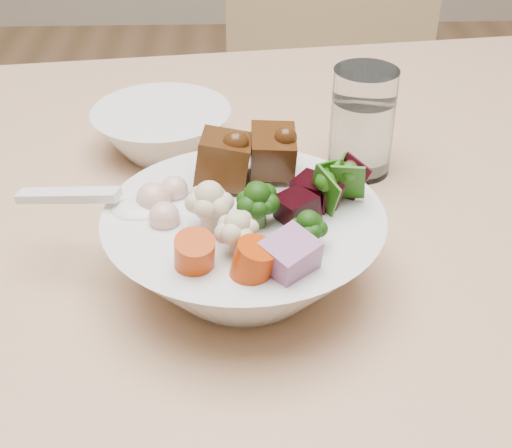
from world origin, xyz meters
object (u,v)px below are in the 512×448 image
(chair_far, at_px, (320,132))
(food_bowl, at_px, (246,242))
(water_glass, at_px, (362,126))
(side_bowl, at_px, (162,131))

(chair_far, bearing_deg, food_bowl, -90.33)
(chair_far, bearing_deg, water_glass, -82.92)
(chair_far, relative_size, side_bowl, 6.16)
(water_glass, bearing_deg, side_bowl, 167.35)
(chair_far, bearing_deg, side_bowl, -101.75)
(food_bowl, bearing_deg, chair_far, 78.62)
(chair_far, xyz_separation_m, food_bowl, (-0.17, -0.86, 0.34))
(food_bowl, xyz_separation_m, side_bowl, (-0.09, 0.24, -0.01))
(water_glass, height_order, side_bowl, water_glass)
(chair_far, height_order, food_bowl, food_bowl)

